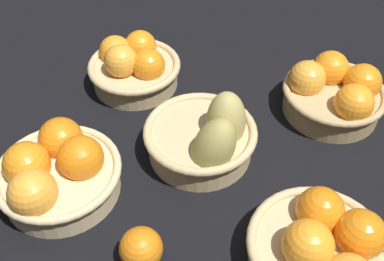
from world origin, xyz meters
The scene contains 7 objects.
market_tray centered at (0.00, 0.00, 1.50)cm, with size 84.00×72.00×3.00cm, color black.
basket_center_pears centered at (-0.16, 2.68, 7.83)cm, with size 21.88×22.31×14.68cm.
basket_far_right centered at (23.46, 17.70, 7.85)cm, with size 22.46×22.46×11.37cm.
basket_far_left centered at (-23.17, 20.83, 7.73)cm, with size 22.42×22.42×11.53cm.
basket_near_right centered at (21.14, -15.28, 7.63)cm, with size 20.90×20.90×11.49cm.
basket_near_left centered at (-23.27, -17.22, 7.92)cm, with size 21.71×21.71×11.22cm.
loose_orange_front_gap centered at (4.19, 27.46, 6.49)cm, with size 6.97×6.97×6.97cm, color orange.
Camera 1 is at (-12.97, 60.53, 69.15)cm, focal length 41.92 mm.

